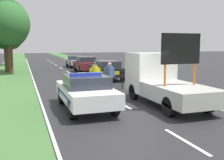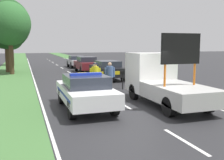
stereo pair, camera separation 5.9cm
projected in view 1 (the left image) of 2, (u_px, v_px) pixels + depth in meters
ground_plane at (135, 112)px, 10.78m from camera, size 160.00×160.00×0.00m
lane_markings at (71, 74)px, 24.89m from camera, size 7.22×59.91×0.01m
grass_verge_left at (12, 70)px, 27.80m from camera, size 3.39×120.00×0.03m
grass_verge_right at (108, 68)px, 31.24m from camera, size 3.39×120.00×0.03m
police_car at (86, 91)px, 11.12m from camera, size 1.90×4.50×1.57m
work_truck at (161, 80)px, 12.33m from camera, size 2.04×5.33×3.20m
road_barrier at (103, 75)px, 15.67m from camera, size 3.10×0.08×1.13m
police_officer at (95, 75)px, 14.65m from camera, size 0.63×0.40×1.74m
pedestrian_civilian at (110, 75)px, 15.10m from camera, size 0.62×0.40×1.74m
traffic_cone_near_police at (133, 82)px, 17.43m from camera, size 0.44×0.44×0.61m
traffic_cone_centre_front at (61, 85)px, 16.24m from camera, size 0.37×0.37×0.52m
queued_car_sedan_black at (107, 69)px, 20.89m from camera, size 1.85×4.65×1.47m
queued_car_wagon_maroon at (86, 64)px, 26.20m from camera, size 1.79×4.32×1.55m
queued_car_sedan_silver at (76, 61)px, 31.73m from camera, size 1.81×4.28×1.40m
roadside_tree_near_left at (9, 24)px, 23.53m from camera, size 3.74×3.74×6.58m
roadside_tree_near_right at (10, 38)px, 34.11m from camera, size 3.02×3.02×5.24m
roadside_tree_mid_left at (5, 24)px, 25.30m from camera, size 4.67×4.67×7.20m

